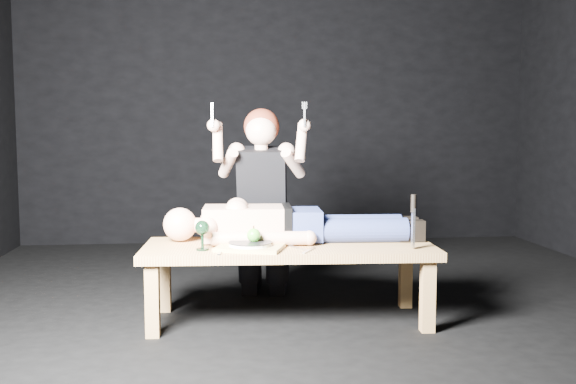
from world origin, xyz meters
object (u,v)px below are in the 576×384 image
Objects in this scene: lying_man at (296,219)px; kneeling_woman at (263,201)px; table at (289,283)px; serving_tray at (250,248)px; carving_knife at (413,222)px; goblet at (202,235)px.

kneeling_woman is at bearing 112.51° from lying_man.
lying_man is at bearing 70.69° from table.
table is at bearing 29.31° from serving_tray.
carving_knife reaches higher than table.
lying_man is 0.61m from goblet.
kneeling_woman is at bearing 136.87° from carving_knife.
lying_man is 0.71m from carving_knife.
kneeling_woman reaches higher than lying_man.
goblet reaches higher than table.
kneeling_woman reaches higher than carving_knife.
lying_man reaches higher than goblet.
lying_man is at bearing 25.40° from goblet.
carving_knife is at bearing -5.26° from serving_tray.
carving_knife is (1.16, -0.09, 0.07)m from goblet.
goblet reaches higher than serving_tray.
kneeling_woman reaches higher than goblet.
lying_man is at bearing -61.41° from kneeling_woman.
carving_knife is at bearing -26.87° from lying_man.
table is 0.73m from kneeling_woman.
serving_tray is 0.91m from carving_knife.
lying_man reaches higher than table.
lying_man is 1.24× the size of kneeling_woman.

